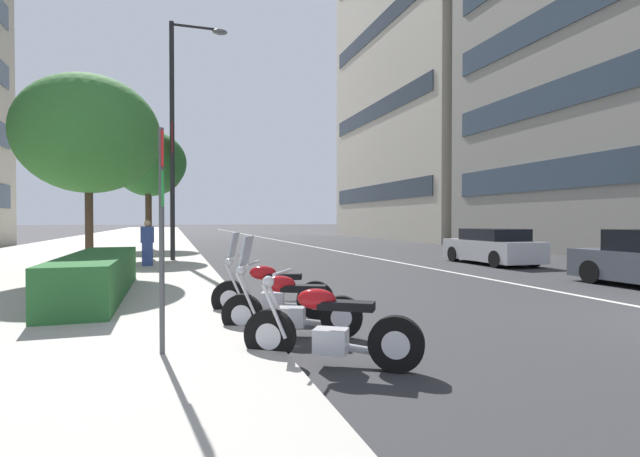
% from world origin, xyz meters
% --- Properties ---
extents(sidewalk_right_plaza, '(160.00, 10.35, 0.15)m').
position_xyz_m(sidewalk_right_plaza, '(30.00, 12.58, 0.07)').
color(sidewalk_right_plaza, '#B2ADA3').
rests_on(sidewalk_right_plaza, ground).
extents(lane_centre_stripe, '(110.00, 0.16, 0.01)m').
position_xyz_m(lane_centre_stripe, '(35.00, 0.00, 0.00)').
color(lane_centre_stripe, silver).
rests_on(lane_centre_stripe, ground).
extents(motorcycle_second_in_row, '(1.24, 1.85, 1.09)m').
position_xyz_m(motorcycle_second_in_row, '(0.44, 6.95, 0.41)').
color(motorcycle_second_in_row, black).
rests_on(motorcycle_second_in_row, ground).
extents(motorcycle_nearest_camera, '(1.00, 1.93, 1.46)m').
position_xyz_m(motorcycle_nearest_camera, '(1.93, 7.06, 0.43)').
color(motorcycle_nearest_camera, black).
rests_on(motorcycle_nearest_camera, ground).
extents(motorcycle_mid_row, '(0.91, 2.03, 1.48)m').
position_xyz_m(motorcycle_mid_row, '(3.28, 7.06, 0.44)').
color(motorcycle_mid_row, black).
rests_on(motorcycle_mid_row, ground).
extents(car_mid_block_traffic, '(4.18, 1.93, 1.36)m').
position_xyz_m(car_mid_block_traffic, '(10.57, -3.13, 0.66)').
color(car_mid_block_traffic, '#B7B7BC').
rests_on(car_mid_block_traffic, ground).
extents(parking_sign_by_curb, '(0.32, 0.06, 2.59)m').
position_xyz_m(parking_sign_by_curb, '(1.01, 8.78, 1.77)').
color(parking_sign_by_curb, '#47494C').
rests_on(parking_sign_by_curb, sidewalk_right_plaza).
extents(street_lamp_with_banners, '(1.26, 2.23, 9.25)m').
position_xyz_m(street_lamp_with_banners, '(14.52, 8.36, 5.56)').
color(street_lamp_with_banners, '#232326').
rests_on(street_lamp_with_banners, sidewalk_right_plaza).
extents(clipped_hedge_bed, '(5.55, 1.10, 0.84)m').
position_xyz_m(clipped_hedge_bed, '(5.79, 10.13, 0.57)').
color(clipped_hedge_bed, '#28602D').
rests_on(clipped_hedge_bed, sidewalk_right_plaza).
extents(street_tree_by_lamp_post, '(3.92, 3.92, 5.64)m').
position_xyz_m(street_tree_by_lamp_post, '(10.06, 10.92, 4.12)').
color(street_tree_by_lamp_post, '#473323').
rests_on(street_tree_by_lamp_post, sidewalk_right_plaza).
extents(street_tree_far_plaza, '(3.12, 3.12, 5.29)m').
position_xyz_m(street_tree_far_plaza, '(16.12, 9.61, 4.10)').
color(street_tree_far_plaza, '#473323').
rests_on(street_tree_far_plaza, sidewalk_right_plaza).
extents(street_tree_near_plaza_corner, '(3.63, 3.63, 5.97)m').
position_xyz_m(street_tree_near_plaza_corner, '(22.88, 9.82, 4.56)').
color(street_tree_near_plaza_corner, '#473323').
rests_on(street_tree_near_plaza_corner, sidewalk_right_plaza).
extents(pedestrian_on_plaza, '(0.30, 0.43, 1.55)m').
position_xyz_m(pedestrian_on_plaza, '(12.15, 9.46, 0.92)').
color(pedestrian_on_plaza, '#33478C').
rests_on(pedestrian_on_plaza, sidewalk_right_plaza).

